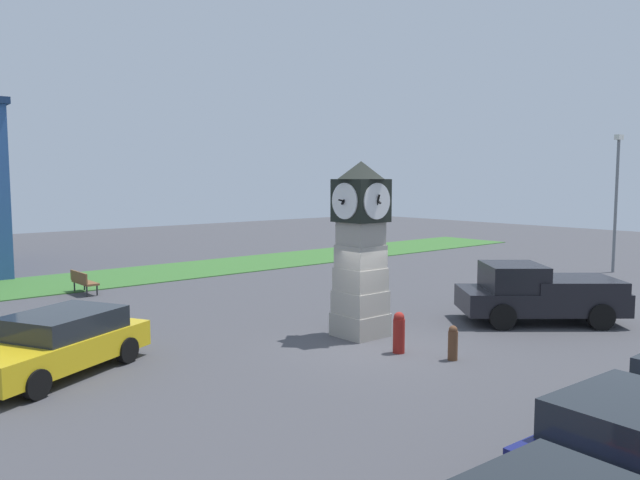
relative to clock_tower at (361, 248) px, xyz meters
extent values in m
plane|color=#424247|center=(-0.59, -1.05, -2.54)|extent=(86.59, 86.59, 0.00)
cube|color=#9C978D|center=(0.00, 0.00, -2.21)|extent=(1.28, 1.28, 0.66)
cube|color=#9E998F|center=(0.00, 0.00, -1.55)|extent=(1.21, 1.21, 0.66)
cube|color=#9B968B|center=(0.00, 0.00, -0.89)|extent=(1.15, 1.15, 0.66)
cube|color=#9D988E|center=(0.00, 0.00, -0.23)|extent=(1.09, 1.09, 0.66)
cube|color=#9A958B|center=(0.00, 0.00, 0.43)|extent=(1.02, 1.02, 0.66)
cube|color=black|center=(0.00, 0.00, 1.36)|extent=(1.22, 1.22, 1.21)
cylinder|color=white|center=(0.00, 0.63, 1.36)|extent=(1.00, 0.04, 1.00)
cube|color=black|center=(0.00, 0.66, 1.36)|extent=(0.06, 0.12, 0.23)
cube|color=black|center=(0.00, 0.66, 1.36)|extent=(0.04, 0.38, 0.07)
cylinder|color=white|center=(0.00, -0.63, 1.36)|extent=(1.00, 0.04, 1.00)
cube|color=black|center=(0.00, -0.66, 1.36)|extent=(0.06, 0.21, 0.15)
cube|color=black|center=(0.00, -0.66, 1.36)|extent=(0.04, 0.15, 0.37)
cylinder|color=white|center=(0.63, 0.00, 1.36)|extent=(0.04, 1.00, 1.00)
cube|color=black|center=(0.66, 0.00, 1.36)|extent=(0.21, 0.06, 0.17)
cube|color=black|center=(0.66, 0.00, 1.36)|extent=(0.21, 0.04, 0.35)
cylinder|color=white|center=(-0.63, 0.00, 1.36)|extent=(0.04, 1.00, 1.00)
cube|color=black|center=(-0.66, 0.00, 1.36)|extent=(0.17, 0.06, 0.20)
cube|color=black|center=(-0.66, 0.00, 1.36)|extent=(0.38, 0.04, 0.12)
pyramid|color=black|center=(0.00, 0.00, 2.22)|extent=(1.29, 1.29, 0.50)
cylinder|color=maroon|center=(-0.48, -1.93, -2.09)|extent=(0.31, 0.31, 0.90)
sphere|color=maroon|center=(-0.48, -1.93, -1.59)|extent=(0.28, 0.28, 0.28)
cylinder|color=brown|center=(0.06, -3.24, -2.17)|extent=(0.24, 0.24, 0.73)
sphere|color=brown|center=(0.06, -3.24, -1.77)|extent=(0.22, 0.22, 0.22)
cube|color=navy|center=(-3.55, -9.21, -1.89)|extent=(3.96, 1.92, 0.75)
cube|color=#1E2328|center=(-3.84, -9.20, -1.24)|extent=(2.21, 1.70, 0.56)
cylinder|color=black|center=(-2.31, -8.45, -2.22)|extent=(0.65, 0.25, 0.64)
cylinder|color=black|center=(-1.68, -8.27, -2.22)|extent=(0.64, 0.23, 0.64)
cube|color=gold|center=(-7.88, 2.04, -1.95)|extent=(4.88, 3.78, 0.63)
cube|color=#1E2328|center=(-7.58, 2.19, -1.38)|extent=(3.02, 2.74, 0.51)
cylinder|color=black|center=(-8.69, 0.57, -2.22)|extent=(0.67, 0.48, 0.64)
cylinder|color=black|center=(-6.22, 1.81, -2.22)|extent=(0.67, 0.48, 0.64)
cylinder|color=black|center=(-7.07, 3.51, -2.22)|extent=(0.67, 0.48, 0.64)
cube|color=black|center=(5.51, -2.44, -1.84)|extent=(5.16, 4.85, 0.70)
cube|color=black|center=(4.86, -1.88, -1.09)|extent=(2.65, 2.69, 0.80)
cube|color=black|center=(6.26, -3.08, -1.31)|extent=(3.48, 3.42, 0.36)
cylinder|color=black|center=(3.72, -2.27, -2.14)|extent=(0.79, 0.73, 0.80)
cylinder|color=black|center=(5.06, -0.69, -2.14)|extent=(0.79, 0.73, 0.80)
cylinder|color=black|center=(5.97, -4.18, -2.14)|extent=(0.79, 0.73, 0.80)
cylinder|color=black|center=(7.31, -2.61, -2.14)|extent=(0.79, 0.73, 0.80)
cube|color=brown|center=(-3.62, 11.74, -2.09)|extent=(0.53, 1.61, 0.08)
cube|color=brown|center=(-3.87, 11.73, -1.84)|extent=(0.09, 1.60, 0.40)
cylinder|color=#262628|center=(-3.41, 11.10, -2.31)|extent=(0.06, 0.06, 0.45)
cylinder|color=#262628|center=(-3.44, 12.38, -2.31)|extent=(0.06, 0.06, 0.45)
cylinder|color=#262628|center=(-3.81, 11.09, -2.31)|extent=(0.06, 0.06, 0.45)
cylinder|color=#262628|center=(-3.84, 12.37, -2.31)|extent=(0.06, 0.06, 0.45)
cylinder|color=slate|center=(17.87, 0.84, 0.64)|extent=(0.14, 0.14, 6.35)
cube|color=silver|center=(17.87, 0.84, 3.94)|extent=(0.50, 0.24, 0.24)
cube|color=#386B2D|center=(0.22, 14.82, -2.52)|extent=(51.96, 5.29, 0.04)
camera|label=1|loc=(-12.34, -12.64, 1.98)|focal=35.00mm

